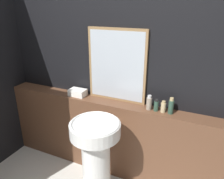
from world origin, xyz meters
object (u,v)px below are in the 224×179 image
mirror (117,66)px  lotion_bottle (163,107)px  conditioner_bottle (156,105)px  pedestal_sink (96,155)px  body_wash_bottle (171,106)px  towel_stack (78,93)px  shampoo_bottle (149,103)px

mirror → lotion_bottle: (0.53, -0.08, -0.33)m
conditioner_bottle → lotion_bottle: size_ratio=1.04×
mirror → lotion_bottle: 0.63m
lotion_bottle → pedestal_sink: bearing=-137.1°
pedestal_sink → body_wash_bottle: 0.85m
pedestal_sink → towel_stack: 0.77m
mirror → towel_stack: size_ratio=4.01×
shampoo_bottle → lotion_bottle: (0.14, 0.00, -0.02)m
mirror → shampoo_bottle: mirror is taller
pedestal_sink → mirror: (-0.03, 0.54, 0.73)m
towel_stack → lotion_bottle: (0.97, 0.00, 0.02)m
conditioner_bottle → body_wash_bottle: bearing=-0.0°
lotion_bottle → towel_stack: bearing=180.0°
shampoo_bottle → lotion_bottle: bearing=0.0°
towel_stack → body_wash_bottle: bearing=0.0°
pedestal_sink → conditioner_bottle: conditioner_bottle is taller
body_wash_bottle → shampoo_bottle: bearing=180.0°
conditioner_bottle → body_wash_bottle: 0.14m
pedestal_sink → lotion_bottle: size_ratio=7.75×
mirror → lotion_bottle: mirror is taller
lotion_bottle → body_wash_bottle: size_ratio=0.71×
shampoo_bottle → conditioner_bottle: 0.07m
mirror → towel_stack: mirror is taller
mirror → body_wash_bottle: mirror is taller
pedestal_sink → shampoo_bottle: bearing=52.3°
pedestal_sink → towel_stack: (-0.48, 0.46, 0.38)m
pedestal_sink → body_wash_bottle: size_ratio=5.52×
mirror → body_wash_bottle: (0.60, -0.08, -0.31)m
conditioner_bottle → towel_stack: bearing=-180.0°
towel_stack → body_wash_bottle: body_wash_bottle is taller
shampoo_bottle → body_wash_bottle: 0.21m
towel_stack → lotion_bottle: lotion_bottle is taller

